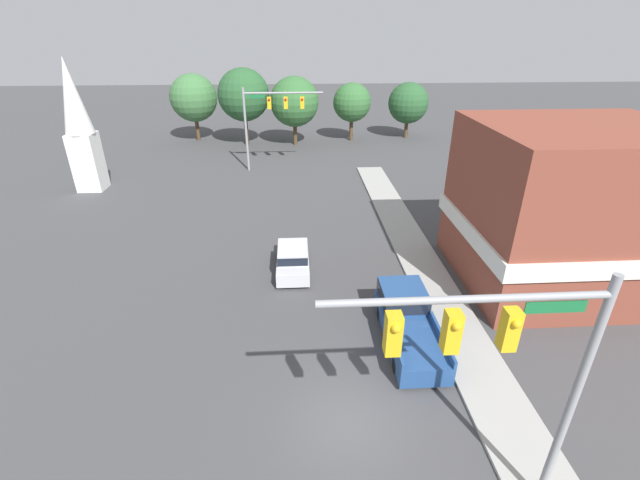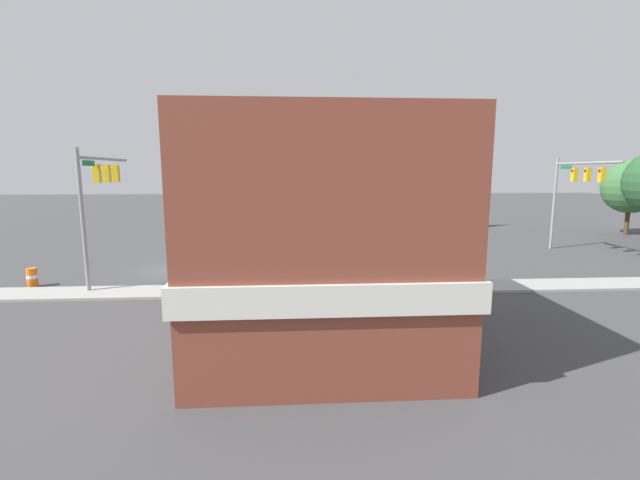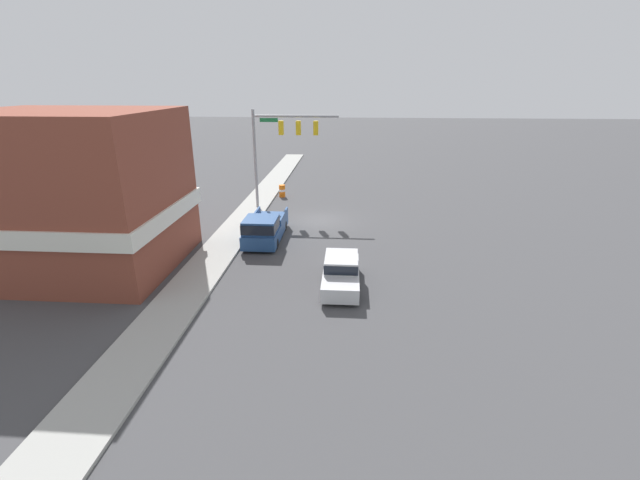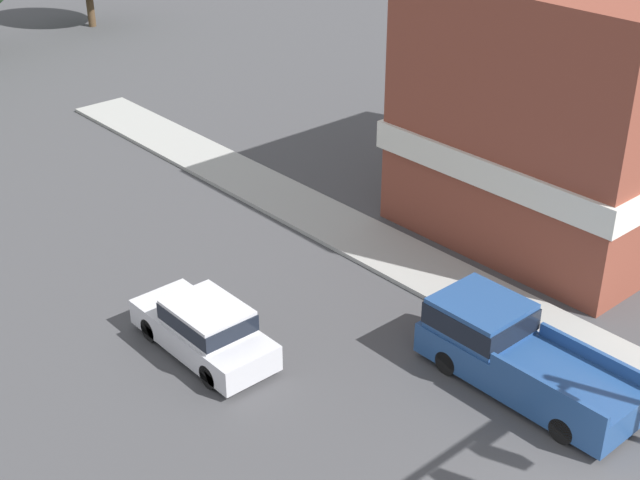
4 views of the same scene
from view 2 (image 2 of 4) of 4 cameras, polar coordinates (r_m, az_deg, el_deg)
The scene contains 10 objects.
ground_plane at distance 30.51m, azimuth -19.06°, elevation -3.75°, with size 200.00×200.00×0.00m, color #424244.
sidewalk_curb at distance 25.21m, azimuth -22.47°, elevation -6.44°, with size 2.40×60.00×0.14m.
near_signal_assembly at distance 27.82m, azimuth -27.49°, elevation 6.38°, with size 6.64×0.49×7.78m.
far_signal_assembly at distance 39.21m, azimuth 30.80°, elevation 6.55°, with size 7.33×0.49×7.67m.
car_lead at distance 31.16m, azimuth 1.25°, elevation -1.49°, with size 1.78×4.49×1.55m.
pickup_truck_parked at distance 26.27m, azimuth -11.08°, elevation -3.39°, with size 2.10×5.68×1.87m.
construction_barrel at distance 29.53m, azimuth -34.01°, elevation -4.15°, with size 0.56×0.56×1.09m.
corner_brick_building at distance 16.47m, azimuth -0.15°, elevation 0.56°, with size 10.36×8.95×8.39m.
church_steeple at distance 50.72m, azimuth 16.56°, elevation 7.62°, with size 2.23×2.23×10.60m.
backdrop_tree_left_far at distance 54.59m, azimuth 36.08°, elevation 5.77°, with size 5.48×5.48×7.76m.
Camera 2 is at (28.69, 8.10, 6.53)m, focal length 24.00 mm.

